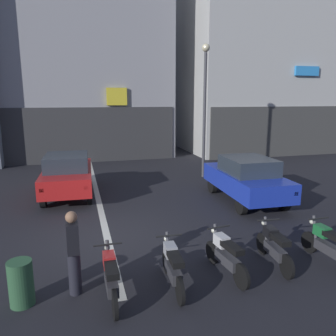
{
  "coord_description": "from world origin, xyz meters",
  "views": [
    {
      "loc": [
        -0.65,
        -8.58,
        3.71
      ],
      "look_at": [
        2.27,
        2.0,
        1.4
      ],
      "focal_mm": 35.49,
      "sensor_mm": 36.0,
      "label": 1
    }
  ],
  "objects": [
    {
      "name": "street_lamp",
      "position": [
        5.12,
        5.98,
        3.76
      ],
      "size": [
        0.36,
        0.36,
        6.1
      ],
      "color": "#47474C",
      "rests_on": "ground"
    },
    {
      "name": "car_red_crossing_near",
      "position": [
        -1.06,
        4.39,
        0.89
      ],
      "size": [
        1.91,
        4.16,
        1.64
      ],
      "color": "black",
      "rests_on": "ground"
    },
    {
      "name": "trash_bin",
      "position": [
        -1.77,
        -2.61,
        0.42
      ],
      "size": [
        0.44,
        0.44,
        0.85
      ],
      "primitive_type": "cylinder",
      "color": "#2D5938",
      "rests_on": "ground"
    },
    {
      "name": "motorcycle_black_row_right_mid",
      "position": [
        3.5,
        -2.53,
        0.46
      ],
      "size": [
        0.55,
        1.67,
        0.98
      ],
      "color": "black",
      "rests_on": "ground"
    },
    {
      "name": "ground_plane",
      "position": [
        0.0,
        0.0,
        0.0
      ],
      "size": [
        120.0,
        120.0,
        0.0
      ],
      "primitive_type": "plane",
      "color": "#232328"
    },
    {
      "name": "motorcycle_red_row_leftmost",
      "position": [
        -0.18,
        -2.87,
        0.46
      ],
      "size": [
        0.55,
        1.67,
        0.98
      ],
      "color": "black",
      "rests_on": "ground"
    },
    {
      "name": "motorcycle_green_row_rightmost",
      "position": [
        4.72,
        -2.76,
        0.46
      ],
      "size": [
        0.55,
        1.67,
        0.98
      ],
      "color": "black",
      "rests_on": "ground"
    },
    {
      "name": "building_mid_block",
      "position": [
        0.13,
        14.86,
        6.41
      ],
      "size": [
        10.41,
        7.22,
        12.85
      ],
      "color": "#9E9EA3",
      "rests_on": "ground"
    },
    {
      "name": "lane_centre_line",
      "position": [
        0.0,
        6.0,
        0.0
      ],
      "size": [
        0.2,
        18.0,
        0.01
      ],
      "primitive_type": "cube",
      "color": "silver",
      "rests_on": "ground"
    },
    {
      "name": "car_blue_parked_kerbside",
      "position": [
        5.21,
        1.95,
        0.89
      ],
      "size": [
        1.9,
        4.16,
        1.64
      ],
      "color": "black",
      "rests_on": "ground"
    },
    {
      "name": "motorcycle_silver_row_left_mid",
      "position": [
        1.05,
        -2.78,
        0.46
      ],
      "size": [
        0.55,
        1.67,
        0.98
      ],
      "color": "black",
      "rests_on": "ground"
    },
    {
      "name": "building_far_right",
      "position": [
        11.96,
        14.86,
        7.47
      ],
      "size": [
        10.09,
        9.81,
        14.96
      ],
      "color": "silver",
      "rests_on": "ground"
    },
    {
      "name": "person_by_motorcycles",
      "position": [
        -0.83,
        -2.5,
        0.86
      ],
      "size": [
        0.24,
        0.37,
        1.67
      ],
      "color": "#23232D",
      "rests_on": "ground"
    },
    {
      "name": "motorcycle_white_row_centre",
      "position": [
        2.27,
        -2.63,
        0.46
      ],
      "size": [
        0.55,
        1.67,
        0.98
      ],
      "color": "black",
      "rests_on": "ground"
    }
  ]
}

